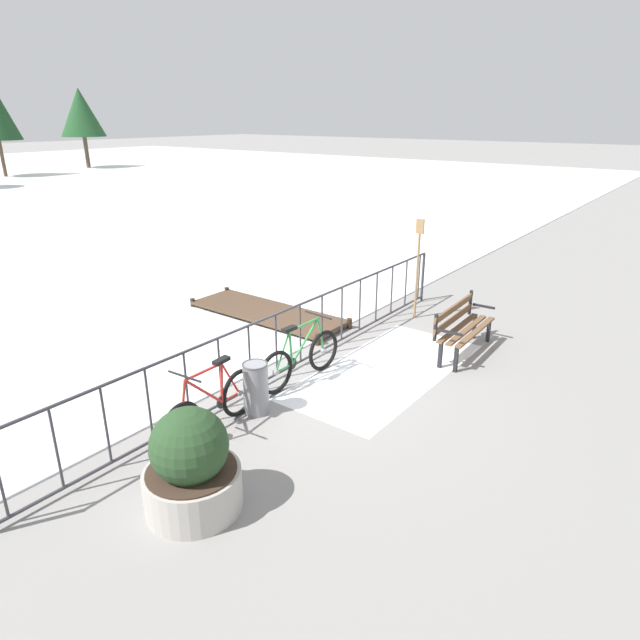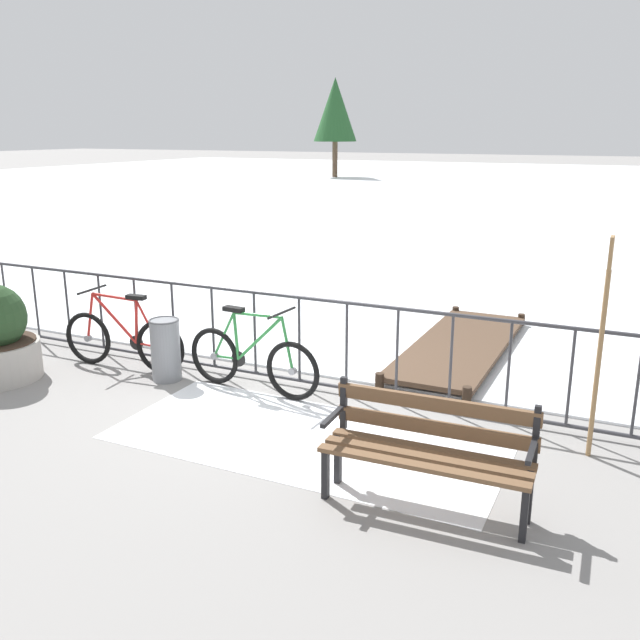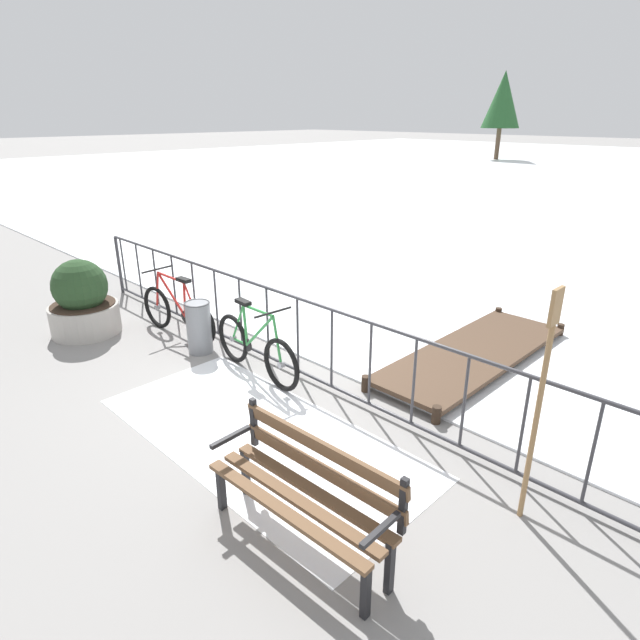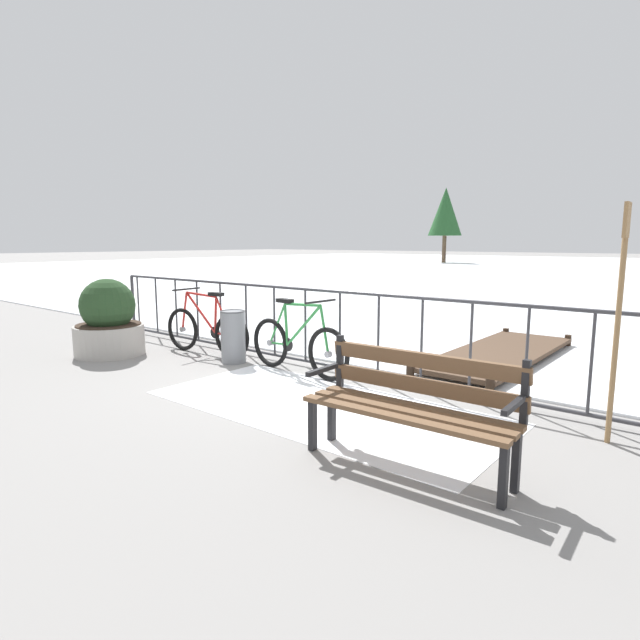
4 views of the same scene
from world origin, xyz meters
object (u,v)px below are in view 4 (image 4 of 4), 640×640
object	(u,v)px
park_bench	(412,399)
trash_bin	(233,336)
planter_with_shrub	(108,322)
bicycle_near_railing	(298,345)
bicycle_second	(206,330)
oar_upright	(619,308)

from	to	relation	value
park_bench	trash_bin	size ratio (longest dim) A/B	2.21
planter_with_shrub	trash_bin	bearing A→B (deg)	24.54
bicycle_near_railing	bicycle_second	xyz separation A→B (m)	(-1.80, -0.02, 0.00)
bicycle_second	planter_with_shrub	size ratio (longest dim) A/B	1.50
bicycle_near_railing	park_bench	size ratio (longest dim) A/B	1.06
bicycle_near_railing	planter_with_shrub	distance (m)	3.06
bicycle_near_railing	park_bench	world-z (taller)	bicycle_near_railing
oar_upright	bicycle_near_railing	bearing A→B (deg)	178.90
park_bench	planter_with_shrub	xyz separation A→B (m)	(-5.38, 0.55, -0.02)
park_bench	oar_upright	xyz separation A→B (m)	(1.07, 1.42, 0.63)
oar_upright	bicycle_second	bearing A→B (deg)	179.45
bicycle_second	trash_bin	distance (m)	0.71
bicycle_second	park_bench	distance (m)	4.52
bicycle_near_railing	oar_upright	distance (m)	3.62
bicycle_second	park_bench	size ratio (longest dim) A/B	1.06
bicycle_second	bicycle_near_railing	bearing A→B (deg)	0.53
bicycle_near_railing	bicycle_second	bearing A→B (deg)	-179.47
park_bench	oar_upright	bearing A→B (deg)	53.03
bicycle_near_railing	bicycle_second	distance (m)	1.80
bicycle_near_railing	trash_bin	distance (m)	1.10
bicycle_second	planter_with_shrub	bearing A→B (deg)	-140.29
planter_with_shrub	trash_bin	world-z (taller)	planter_with_shrub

